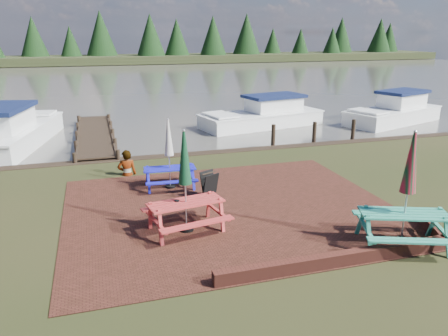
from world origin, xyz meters
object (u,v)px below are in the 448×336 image
at_px(boat_near, 264,116).
at_px(boat_jetty, 11,133).
at_px(picnic_table_teal, 405,208).
at_px(picnic_table_blue, 170,165).
at_px(picnic_table_red, 186,197).
at_px(chalkboard, 209,185).
at_px(jetty, 95,135).
at_px(person, 126,150).
at_px(boat_far, 395,113).

bearing_deg(boat_near, boat_jetty, 82.38).
xyz_separation_m(picnic_table_teal, boat_near, (2.28, 14.37, -0.59)).
relative_size(picnic_table_teal, picnic_table_blue, 1.22).
distance_m(picnic_table_red, picnic_table_blue, 3.24).
distance_m(picnic_table_teal, picnic_table_blue, 7.02).
bearing_deg(picnic_table_red, chalkboard, 49.76).
relative_size(jetty, person, 5.12).
xyz_separation_m(boat_far, person, (-15.37, -5.97, 0.50)).
height_order(picnic_table_blue, jetty, picnic_table_blue).
height_order(picnic_table_teal, chalkboard, picnic_table_teal).
height_order(picnic_table_red, jetty, picnic_table_red).
bearing_deg(boat_jetty, person, -42.00).
relative_size(picnic_table_blue, chalkboard, 2.70).
relative_size(picnic_table_red, boat_near, 0.36).
distance_m(picnic_table_teal, picnic_table_red, 5.10).
xyz_separation_m(picnic_table_blue, boat_far, (14.16, 7.68, -0.39)).
bearing_deg(picnic_table_red, boat_jetty, 106.15).
relative_size(chalkboard, jetty, 0.09).
xyz_separation_m(picnic_table_teal, chalkboard, (-3.49, 4.15, -0.52)).
bearing_deg(boat_near, person, 120.15).
distance_m(picnic_table_blue, boat_near, 11.18).
bearing_deg(boat_far, person, 91.48).
bearing_deg(picnic_table_teal, jetty, 136.86).
bearing_deg(picnic_table_red, boat_near, 49.97).
height_order(boat_jetty, person, person).
height_order(chalkboard, boat_far, boat_far).
bearing_deg(boat_jetty, picnic_table_red, -51.54).
relative_size(picnic_table_teal, boat_near, 0.38).
bearing_deg(boat_near, picnic_table_blue, 130.87).
distance_m(boat_near, boat_far, 7.55).
relative_size(picnic_table_teal, boat_jetty, 0.35).
height_order(jetty, boat_jetty, boat_jetty).
height_order(picnic_table_red, picnic_table_blue, picnic_table_red).
xyz_separation_m(picnic_table_blue, jetty, (-2.18, 8.04, -0.66)).
distance_m(chalkboard, boat_jetty, 11.41).
relative_size(jetty, boat_far, 1.36).
bearing_deg(picnic_table_teal, picnic_table_blue, 149.92).
xyz_separation_m(jetty, boat_jetty, (-3.59, -0.10, 0.33)).
bearing_deg(jetty, boat_near, 5.72).
xyz_separation_m(jetty, person, (0.97, -6.33, 0.77)).
xyz_separation_m(chalkboard, jetty, (-3.13, 9.33, -0.31)).
bearing_deg(picnic_table_teal, picnic_table_red, 175.06).
relative_size(picnic_table_teal, person, 1.52).
relative_size(picnic_table_teal, jetty, 0.30).
distance_m(boat_far, person, 16.50).
distance_m(picnic_table_red, person, 5.05).
bearing_deg(person, boat_jetty, -52.27).
bearing_deg(boat_far, picnic_table_red, 107.55).
xyz_separation_m(picnic_table_red, boat_far, (14.32, 10.91, -0.51)).
xyz_separation_m(picnic_table_teal, jetty, (-6.63, 13.48, -0.83)).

